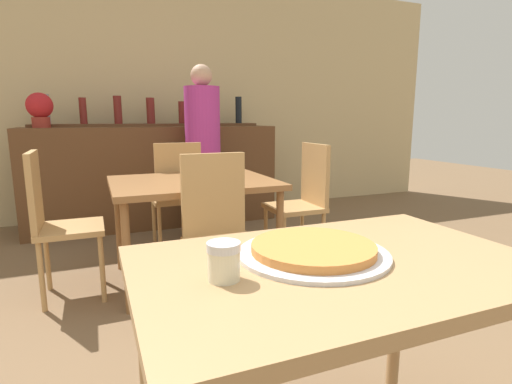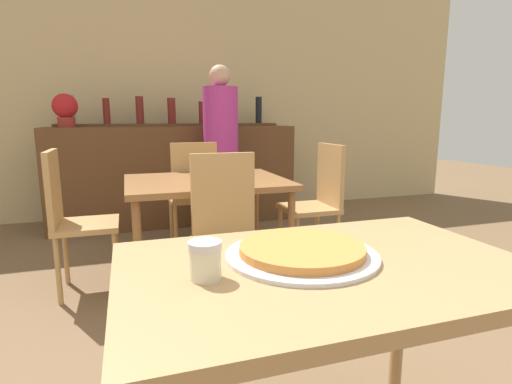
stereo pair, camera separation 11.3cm
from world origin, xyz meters
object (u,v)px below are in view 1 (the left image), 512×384
object	(u,v)px
chair_far_side_front	(219,226)
chair_far_side_right	(304,196)
chair_far_side_left	(55,216)
potted_plant	(40,108)
person_standing	(203,145)
pizza_tray	(313,250)
cheese_shaker	(224,261)
chair_far_side_back	(177,190)

from	to	relation	value
chair_far_side_front	chair_far_side_right	size ratio (longest dim) A/B	1.00
chair_far_side_left	potted_plant	distance (m)	1.76
chair_far_side_front	person_standing	bearing A→B (deg)	77.98
chair_far_side_right	potted_plant	size ratio (longest dim) A/B	2.92
chair_far_side_front	potted_plant	xyz separation A→B (m)	(-1.08, 2.22, 0.70)
pizza_tray	potted_plant	size ratio (longest dim) A/B	1.32
chair_far_side_left	cheese_shaker	size ratio (longest dim) A/B	10.05
chair_far_side_front	pizza_tray	world-z (taller)	chair_far_side_front
chair_far_side_left	potted_plant	size ratio (longest dim) A/B	2.92
chair_far_side_right	pizza_tray	size ratio (longest dim) A/B	2.21
person_standing	potted_plant	size ratio (longest dim) A/B	5.04
chair_far_side_front	cheese_shaker	size ratio (longest dim) A/B	10.05
cheese_shaker	chair_far_side_right	bearing A→B (deg)	56.02
chair_far_side_back	chair_far_side_right	world-z (taller)	same
chair_far_side_back	pizza_tray	distance (m)	2.42
chair_far_side_right	person_standing	world-z (taller)	person_standing
chair_far_side_right	potted_plant	xyz separation A→B (m)	(-1.97, 1.60, 0.70)
chair_far_side_right	potted_plant	bearing A→B (deg)	-129.15
chair_far_side_right	cheese_shaker	bearing A→B (deg)	-33.98
chair_far_side_back	cheese_shaker	bearing A→B (deg)	81.67
chair_far_side_front	pizza_tray	bearing A→B (deg)	-93.56
chair_far_side_front	person_standing	xyz separation A→B (m)	(0.36, 1.69, 0.35)
chair_far_side_left	person_standing	distance (m)	1.68
pizza_tray	potted_plant	xyz separation A→B (m)	(-1.01, 3.39, 0.46)
chair_far_side_front	chair_far_side_back	distance (m)	1.22
cheese_shaker	person_standing	world-z (taller)	person_standing
chair_far_side_right	cheese_shaker	xyz separation A→B (m)	(-1.25, -1.86, 0.27)
pizza_tray	cheese_shaker	world-z (taller)	cheese_shaker
chair_far_side_back	person_standing	world-z (taller)	person_standing
cheese_shaker	chair_far_side_left	bearing A→B (deg)	105.87
chair_far_side_back	chair_far_side_right	xyz separation A→B (m)	(0.89, -0.61, 0.00)
potted_plant	chair_far_side_left	bearing A→B (deg)	-83.32
chair_far_side_back	chair_far_side_left	bearing A→B (deg)	34.51
cheese_shaker	person_standing	xyz separation A→B (m)	(0.72, 2.93, 0.08)
chair_far_side_front	chair_far_side_back	bearing A→B (deg)	90.00
potted_plant	cheese_shaker	bearing A→B (deg)	-78.31
chair_far_side_back	chair_far_side_left	size ratio (longest dim) A/B	1.00
pizza_tray	person_standing	bearing A→B (deg)	81.42
chair_far_side_front	potted_plant	size ratio (longest dim) A/B	2.92
chair_far_side_front	chair_far_side_right	world-z (taller)	same
pizza_tray	chair_far_side_right	bearing A→B (deg)	61.70
cheese_shaker	potted_plant	distance (m)	3.56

